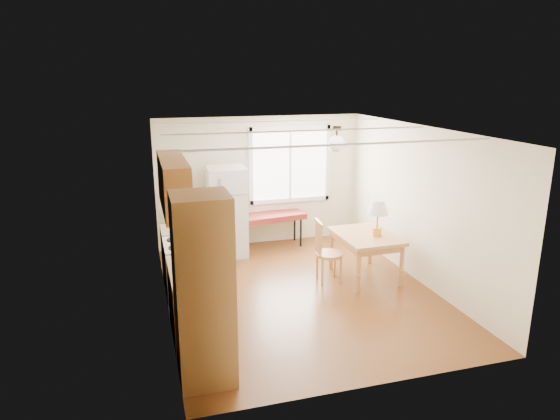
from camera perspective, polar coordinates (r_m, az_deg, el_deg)
name	(u,v)px	position (r m, az deg, el deg)	size (l,w,h in m)	color
room_shell	(301,215)	(7.39, 2.40, -0.52)	(4.60, 5.60, 2.62)	#4E2710
kitchen_run	(190,268)	(6.59, -10.22, -6.53)	(0.65, 3.40, 2.20)	brown
window_unit	(290,165)	(9.80, 1.16, 5.22)	(1.64, 0.05, 1.51)	white
pendant_light	(336,143)	(7.80, 6.46, 7.63)	(0.26, 0.26, 0.40)	#2F2314
refrigerator	(227,212)	(9.18, -6.06, -0.19)	(0.72, 0.73, 1.65)	silver
bench	(269,218)	(9.65, -1.26, -0.88)	(1.45, 0.70, 0.64)	maroon
dining_table	(366,240)	(8.27, 9.75, -3.43)	(0.92, 1.21, 0.74)	#B97B47
chair	(324,247)	(8.04, 5.00, -4.28)	(0.45, 0.44, 1.01)	#B97B47
table_lamp	(378,210)	(8.10, 11.12, -0.03)	(0.33, 0.33, 0.58)	gold
coffee_maker	(193,268)	(6.11, -9.87, -6.52)	(0.18, 0.22, 0.32)	black
kettle	(185,255)	(6.60, -10.81, -5.10)	(0.12, 0.12, 0.23)	red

